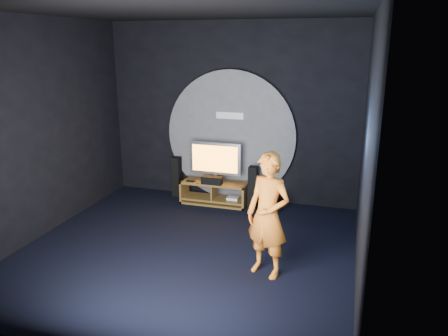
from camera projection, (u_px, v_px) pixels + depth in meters
The scene contains 15 objects.
floor at pixel (187, 250), 6.75m from camera, with size 5.00×5.00×0.00m, color black.
back_wall at pixel (231, 113), 8.57m from camera, with size 5.00×0.04×3.50m, color black.
front_wall at pixel (83, 195), 3.97m from camera, with size 5.00×0.04×3.50m, color black.
left_wall at pixel (38, 130), 6.96m from camera, with size 0.04×5.00×3.50m, color black.
right_wall at pixel (366, 151), 5.58m from camera, with size 0.04×5.00×3.50m, color black.
ceiling at pixel (181, 10), 5.79m from camera, with size 5.00×5.00×0.01m, color black.
wall_disc_panel at pixel (231, 136), 8.64m from camera, with size 2.60×0.11×2.60m.
media_console at pixel (215, 194), 8.65m from camera, with size 1.31×0.45×0.45m.
tv at pixel (215, 160), 8.52m from camera, with size 1.03×0.22×0.78m.
center_speaker at pixel (212, 180), 8.42m from camera, with size 0.40×0.15×0.15m, color black.
remote at pixel (191, 181), 8.59m from camera, with size 0.18×0.05×0.02m, color black.
tower_speaker_left at pixel (177, 176), 9.04m from camera, with size 0.17×0.18×0.83m, color black.
tower_speaker_right at pixel (253, 187), 8.37m from camera, with size 0.17×0.18×0.83m, color black.
subwoofer at pixel (269, 205), 8.17m from camera, with size 0.30×0.30×0.33m, color black.
player at pixel (268, 215), 5.83m from camera, with size 0.63×0.41×1.73m, color orange.
Camera 1 is at (2.31, -5.72, 3.08)m, focal length 35.00 mm.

